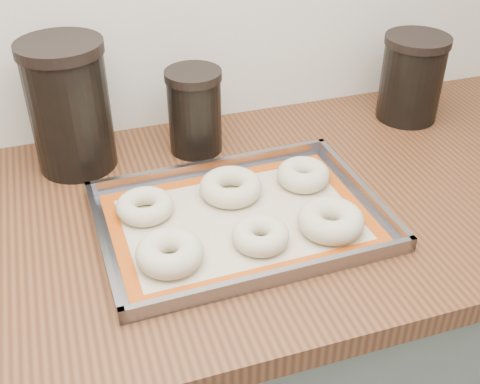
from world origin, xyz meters
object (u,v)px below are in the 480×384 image
object	(u,v)px
bagel_back_left	(145,206)
canister_left	(69,106)
canister_right	(412,78)
bagel_front_mid	(261,235)
bagel_front_right	(331,221)
canister_mid	(195,111)
baking_tray	(240,218)
bagel_back_right	(303,175)
bagel_front_left	(170,253)
bagel_back_mid	(231,187)

from	to	relation	value
bagel_back_left	canister_left	world-z (taller)	canister_left
canister_left	canister_right	distance (m)	0.70
bagel_front_mid	bagel_front_right	size ratio (longest dim) A/B	0.85
canister_mid	baking_tray	bearing A→B (deg)	-88.40
baking_tray	canister_left	size ratio (longest dim) A/B	1.93
canister_mid	canister_right	bearing A→B (deg)	-1.14
baking_tray	canister_mid	xyz separation A→B (m)	(-0.01, 0.25, 0.08)
bagel_back_left	bagel_back_right	size ratio (longest dim) A/B	1.01
bagel_front_mid	bagel_back_right	xyz separation A→B (m)	(0.13, 0.14, 0.00)
bagel_front_mid	canister_right	bearing A→B (deg)	35.05
bagel_front_left	canister_left	world-z (taller)	canister_left
bagel_front_mid	bagel_front_left	bearing A→B (deg)	179.86
bagel_back_left	baking_tray	bearing A→B (deg)	-23.71
bagel_back_mid	bagel_back_right	world-z (taller)	same
bagel_back_right	canister_left	size ratio (longest dim) A/B	0.39
bagel_front_right	bagel_back_mid	size ratio (longest dim) A/B	0.99
bagel_front_left	canister_mid	world-z (taller)	canister_mid
bagel_front_right	bagel_back_mid	world-z (taller)	bagel_front_right
canister_mid	canister_left	bearing A→B (deg)	176.27
bagel_front_left	bagel_back_left	xyz separation A→B (m)	(-0.01, 0.13, -0.00)
bagel_front_left	bagel_back_right	distance (m)	0.31
bagel_front_mid	bagel_back_left	distance (m)	0.21
bagel_front_left	bagel_back_left	world-z (taller)	bagel_front_left
baking_tray	canister_right	xyz separation A→B (m)	(0.46, 0.25, 0.08)
canister_mid	canister_right	size ratio (longest dim) A/B	0.91
bagel_back_right	canister_right	distance (m)	0.37
baking_tray	bagel_back_left	world-z (taller)	bagel_back_left
bagel_front_left	bagel_front_mid	distance (m)	0.14
baking_tray	canister_mid	distance (m)	0.27
canister_left	canister_mid	size ratio (longest dim) A/B	1.47
bagel_front_left	canister_left	xyz separation A→B (m)	(-0.10, 0.34, 0.10)
bagel_back_right	canister_right	size ratio (longest dim) A/B	0.52
canister_mid	bagel_back_right	bearing A→B (deg)	-51.54
bagel_front_mid	canister_right	distance (m)	0.55
bagel_back_mid	bagel_back_right	bearing A→B (deg)	-1.78
baking_tray	bagel_back_mid	xyz separation A→B (m)	(0.01, 0.07, 0.02)
bagel_front_right	bagel_back_mid	xyz separation A→B (m)	(-0.12, 0.14, -0.00)
bagel_front_left	bagel_front_right	bearing A→B (deg)	-0.72
bagel_back_right	canister_left	world-z (taller)	canister_left
bagel_front_mid	bagel_back_mid	bearing A→B (deg)	91.51
canister_left	canister_right	xyz separation A→B (m)	(0.69, -0.02, -0.03)
canister_left	canister_right	bearing A→B (deg)	-1.99
canister_mid	bagel_front_mid	bearing A→B (deg)	-86.90
bagel_front_left	canister_mid	size ratio (longest dim) A/B	0.62
baking_tray	bagel_back_right	size ratio (longest dim) A/B	4.93
bagel_front_right	bagel_back_right	distance (m)	0.14
bagel_back_right	canister_right	world-z (taller)	canister_right
canister_left	canister_mid	xyz separation A→B (m)	(0.23, -0.01, -0.04)
bagel_front_left	canister_right	xyz separation A→B (m)	(0.59, 0.32, 0.07)
baking_tray	bagel_front_right	xyz separation A→B (m)	(0.13, -0.07, 0.02)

